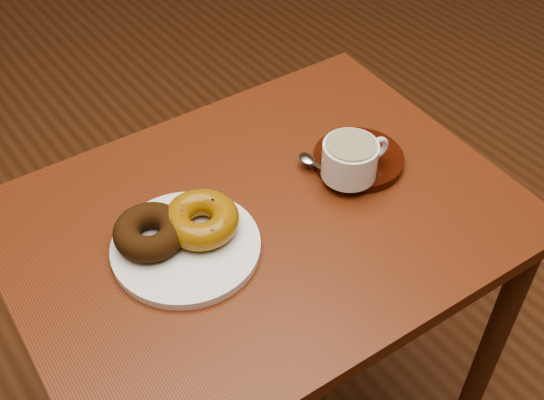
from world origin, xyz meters
TOP-DOWN VIEW (x-y plane):
  - cafe_table at (0.08, -0.14)m, footprint 0.83×0.64m
  - donut_plate at (-0.06, -0.13)m, footprint 0.29×0.29m
  - donut_cinnamon at (-0.10, -0.09)m, footprint 0.12×0.12m
  - donut_caramel at (-0.02, -0.12)m, footprint 0.15×0.15m
  - saucer at (0.28, -0.14)m, footprint 0.16×0.16m
  - coffee_cup at (0.24, -0.16)m, footprint 0.12×0.09m
  - teaspoon at (0.21, -0.10)m, footprint 0.03×0.11m

SIDE VIEW (x-z plane):
  - cafe_table at x=0.08m, z-range 0.25..1.00m
  - donut_plate at x=-0.06m, z-range 0.75..0.76m
  - saucer at x=0.28m, z-range 0.75..0.76m
  - teaspoon at x=0.21m, z-range 0.76..0.77m
  - donut_cinnamon at x=-0.10m, z-range 0.76..0.80m
  - donut_caramel at x=-0.02m, z-range 0.76..0.80m
  - coffee_cup at x=0.24m, z-range 0.76..0.83m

